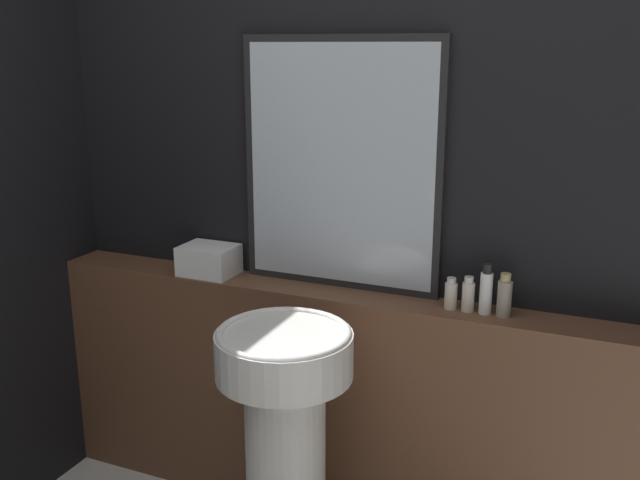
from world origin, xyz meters
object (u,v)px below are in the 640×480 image
mirror (340,166)px  shampoo_bottle (451,294)px  pedestal_sink (285,431)px  body_wash_bottle (504,297)px  towel_stack (209,260)px  lotion_bottle (486,291)px  conditioner_bottle (468,295)px

mirror → shampoo_bottle: (0.42, -0.07, -0.38)m
mirror → shampoo_bottle: size_ratio=8.21×
pedestal_sink → shampoo_bottle: 0.69m
body_wash_bottle → pedestal_sink: bearing=-148.3°
mirror → towel_stack: mirror is taller
shampoo_bottle → lotion_bottle: (0.11, -0.00, 0.03)m
conditioner_bottle → body_wash_bottle: body_wash_bottle is taller
towel_stack → pedestal_sink: bearing=-36.9°
mirror → body_wash_bottle: mirror is taller
shampoo_bottle → conditioner_bottle: (0.06, -0.00, 0.00)m
towel_stack → lotion_bottle: size_ratio=1.22×
shampoo_bottle → body_wash_bottle: (0.17, 0.00, 0.02)m
shampoo_bottle → lotion_bottle: size_ratio=0.64×
mirror → lotion_bottle: size_ratio=5.24×
pedestal_sink → body_wash_bottle: bearing=31.7°
towel_stack → shampoo_bottle: towel_stack is taller
pedestal_sink → conditioner_bottle: bearing=37.4°
lotion_bottle → body_wash_bottle: bearing=0.0°
pedestal_sink → towel_stack: bearing=143.1°
pedestal_sink → towel_stack: 0.73m
mirror → conditioner_bottle: mirror is taller
conditioner_bottle → lotion_bottle: (0.06, 0.00, 0.02)m
mirror → lotion_bottle: bearing=-7.4°
mirror → pedestal_sink: bearing=-90.7°
mirror → lotion_bottle: (0.53, -0.07, -0.36)m
pedestal_sink → lotion_bottle: 0.78m
pedestal_sink → lotion_bottle: bearing=34.4°
lotion_bottle → mirror: bearing=172.6°
body_wash_bottle → conditioner_bottle: bearing=-180.0°
pedestal_sink → mirror: (0.01, 0.44, 0.78)m
mirror → body_wash_bottle: (0.59, -0.07, -0.37)m
shampoo_bottle → conditioner_bottle: size_ratio=0.91×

